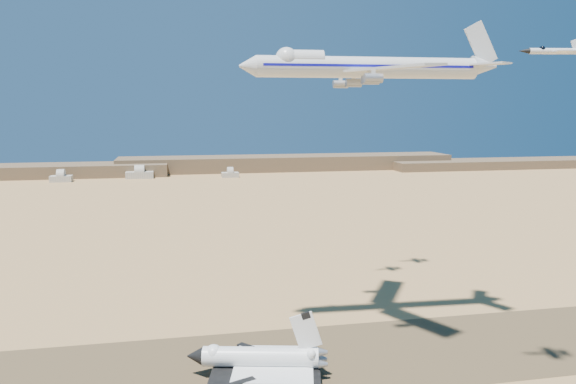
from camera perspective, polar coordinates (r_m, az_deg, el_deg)
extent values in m
plane|color=#B1854E|center=(175.74, -3.61, -17.11)|extent=(1200.00, 1200.00, 0.00)
cube|color=brown|center=(175.73, -3.61, -17.11)|extent=(600.00, 50.00, 0.06)
cube|color=brown|center=(714.55, -0.01, 2.99)|extent=(420.00, 60.00, 18.00)
cube|color=brown|center=(792.15, 20.74, 2.72)|extent=(300.00, 60.00, 11.00)
cube|color=#AEA89A|center=(642.57, -22.04, 1.26)|extent=(22.00, 14.00, 6.50)
cube|color=#AEA89A|center=(647.49, -14.83, 1.69)|extent=(30.00, 15.00, 7.50)
cube|color=#AEA89A|center=(639.41, -5.90, 1.75)|extent=(19.00, 12.50, 5.50)
cylinder|color=silver|center=(166.07, -2.91, -16.38)|extent=(32.72, 12.76, 5.65)
cone|color=black|center=(168.41, -9.40, -16.12)|extent=(5.63, 6.25, 5.37)
sphere|color=silver|center=(167.21, -7.57, -15.97)|extent=(5.25, 5.25, 5.25)
cube|color=silver|center=(166.81, -1.45, -17.14)|extent=(27.07, 28.58, 0.91)
cube|color=black|center=(167.11, -2.18, -17.26)|extent=(34.93, 30.39, 0.50)
cube|color=silver|center=(162.49, 1.83, -13.93)|extent=(9.27, 2.79, 11.62)
cylinder|color=gray|center=(169.43, -7.54, -17.58)|extent=(0.36, 0.36, 3.23)
cylinder|color=black|center=(169.89, -7.53, -17.91)|extent=(1.18, 0.69, 1.11)
cylinder|color=gray|center=(163.14, -0.80, -18.58)|extent=(0.36, 0.36, 3.23)
cylinder|color=black|center=(163.62, -0.80, -18.91)|extent=(1.18, 0.69, 1.11)
cylinder|color=gray|center=(172.18, -0.66, -17.07)|extent=(0.36, 0.36, 3.23)
cylinder|color=black|center=(172.64, -0.66, -17.38)|extent=(1.18, 0.69, 1.11)
cylinder|color=silver|center=(184.89, 8.15, 12.41)|extent=(72.05, 9.94, 6.76)
cone|color=silver|center=(177.60, -4.13, 12.65)|extent=(5.58, 6.99, 6.76)
sphere|color=silver|center=(179.23, -0.16, 13.41)|extent=(6.97, 6.97, 6.97)
cube|color=silver|center=(169.43, 10.55, 12.31)|extent=(22.20, 32.69, 0.74)
cube|color=silver|center=(201.57, 7.30, 11.72)|extent=(24.29, 32.12, 0.74)
cube|color=silver|center=(193.28, 19.87, 12.14)|extent=(10.51, 12.99, 0.53)
cube|color=silver|center=(205.43, 18.00, 11.98)|extent=(11.15, 12.92, 0.53)
cube|color=silver|center=(199.95, 19.00, 14.02)|extent=(12.06, 1.27, 15.10)
cylinder|color=gray|center=(174.93, 8.37, 11.19)|extent=(5.40, 2.98, 2.75)
cylinder|color=gray|center=(165.24, 8.65, 11.36)|extent=(5.40, 2.98, 2.75)
cylinder|color=gray|center=(193.15, 6.68, 10.94)|extent=(5.40, 2.98, 2.75)
cylinder|color=gray|center=(201.79, 5.35, 10.85)|extent=(5.40, 2.98, 2.75)
cylinder|color=silver|center=(153.76, 25.46, 12.79)|extent=(12.53, 3.35, 1.45)
cone|color=black|center=(150.47, 22.88, 13.06)|extent=(2.87, 1.75, 1.35)
sphere|color=black|center=(152.41, 24.41, 13.10)|extent=(1.45, 1.45, 1.45)
cube|color=silver|center=(154.22, 25.80, 12.68)|extent=(4.87, 8.76, 0.26)
cube|color=silver|center=(156.22, 27.18, 12.60)|extent=(3.05, 5.48, 0.21)
cylinder|color=silver|center=(236.18, 7.85, 11.50)|extent=(10.99, 2.00, 1.27)
cone|color=black|center=(233.71, 6.34, 11.56)|extent=(2.44, 1.34, 1.18)
sphere|color=black|center=(235.16, 7.22, 11.64)|extent=(1.27, 1.27, 1.27)
cube|color=silver|center=(236.53, 8.05, 11.45)|extent=(3.67, 7.48, 0.23)
cube|color=silver|center=(237.99, 8.88, 11.46)|extent=(2.30, 4.68, 0.18)
cube|color=silver|center=(238.14, 8.92, 11.76)|extent=(2.76, 0.41, 3.08)
cylinder|color=silver|center=(252.75, 10.88, 11.70)|extent=(12.61, 2.19, 1.46)
cone|color=black|center=(250.43, 9.22, 11.77)|extent=(2.79, 1.51, 1.36)
sphere|color=black|center=(251.79, 10.19, 11.85)|extent=(1.46, 1.46, 1.46)
cube|color=silver|center=(253.07, 11.11, 11.64)|extent=(4.14, 8.56, 0.26)
cube|color=silver|center=(254.48, 12.02, 11.64)|extent=(2.60, 5.35, 0.21)
cube|color=silver|center=(254.64, 12.07, 11.97)|extent=(3.17, 0.44, 3.54)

